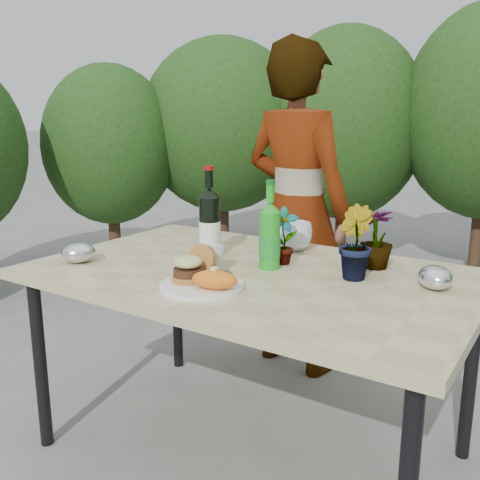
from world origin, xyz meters
The scene contains 18 objects.
ground centered at (0.00, 0.00, 0.00)m, with size 80.00×80.00×0.00m, color #62625D.
patio_table centered at (0.00, 0.00, 0.69)m, with size 1.60×1.00×0.75m.
shrub_hedge centered at (0.16, 1.69, 1.18)m, with size 6.96×5.05×2.17m.
dinner_plate centered at (-0.03, -0.27, 0.76)m, with size 0.28×0.28×0.01m, color white.
burger_stack centered at (-0.08, -0.25, 0.81)m, with size 0.11×0.16×0.11m.
sweet_potato centered at (0.04, -0.29, 0.80)m, with size 0.15×0.08×0.06m, color orange.
grilled_veg centered at (-0.01, -0.18, 0.78)m, with size 0.08×0.05×0.03m.
wine_bottle centered at (-0.25, 0.08, 0.88)m, with size 0.09×0.09×0.37m.
sparkling_water centered at (0.04, 0.06, 0.87)m, with size 0.08×0.08×0.33m.
plastic_cup centered at (-0.11, -0.08, 0.80)m, with size 0.07×0.07×0.10m, color silver.
seedling_left centered at (0.06, 0.14, 0.86)m, with size 0.12×0.08×0.22m, color #2A5A1F.
seedling_mid centered at (0.35, 0.11, 0.88)m, with size 0.14×0.11×0.26m, color #26571D.
seedling_right centered at (0.37, 0.28, 0.86)m, with size 0.13×0.13×0.22m, color #1F581E.
blue_bowl centered at (-0.01, 0.36, 0.81)m, with size 0.15×0.15×0.12m, color silver.
foil_packet_left centered at (-0.62, -0.28, 0.79)m, with size 0.13×0.11×0.08m, color silver.
foil_packet_right centered at (0.62, 0.14, 0.79)m, with size 0.13×0.11×0.08m, color silver.
person centered at (-0.22, 0.79, 0.84)m, with size 0.61×0.40×1.67m, color #96624B.
terracotta_pot centered at (-1.71, 1.87, 0.07)m, with size 0.17×0.17×0.14m.
Camera 1 is at (1.00, -1.61, 1.31)m, focal length 40.00 mm.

